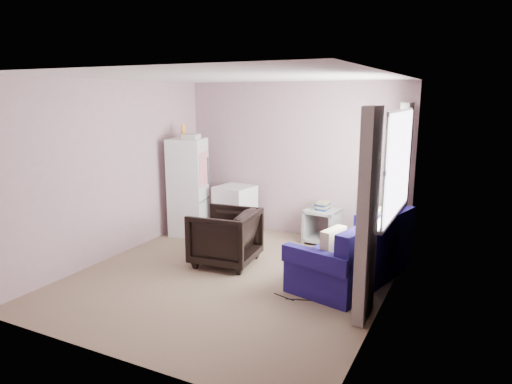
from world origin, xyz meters
TOP-DOWN VIEW (x-y plane):
  - room at (0.02, 0.01)m, footprint 3.84×4.24m
  - armchair at (-0.31, 0.36)m, footprint 0.85×0.89m
  - fridge at (-1.55, 1.30)m, footprint 0.67×0.67m
  - washing_machine at (-0.89, 1.71)m, footprint 0.63×0.63m
  - side_table at (0.60, 1.83)m, footprint 0.53×0.53m
  - sofa at (1.46, 0.61)m, footprint 1.26×2.01m
  - window_dressing at (1.78, 0.70)m, footprint 0.17×2.62m
  - floor_cables at (0.94, -0.29)m, footprint 0.46×0.11m

SIDE VIEW (x-z plane):
  - floor_cables at x=0.94m, z-range 0.00..0.01m
  - sofa at x=1.46m, z-range -0.11..0.72m
  - side_table at x=0.60m, z-range -0.02..0.65m
  - washing_machine at x=-0.89m, z-range 0.02..0.81m
  - armchair at x=-0.31m, z-range 0.00..0.84m
  - fridge at x=-1.55m, z-range -0.10..1.72m
  - window_dressing at x=1.78m, z-range 0.02..2.20m
  - room at x=0.02m, z-range -0.02..2.52m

